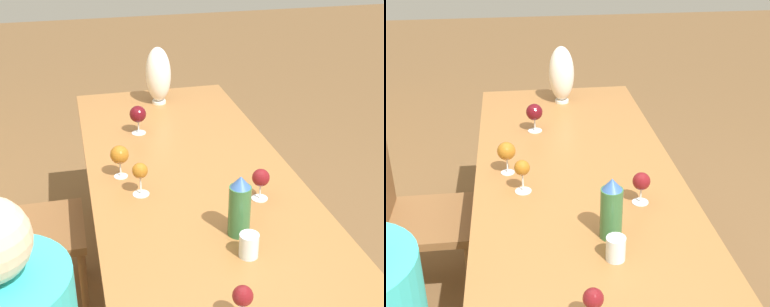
# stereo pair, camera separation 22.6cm
# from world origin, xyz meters

# --- Properties ---
(dining_table) EXTENTS (2.60, 0.88, 0.76)m
(dining_table) POSITION_xyz_m (0.00, 0.00, 0.69)
(dining_table) COLOR #936033
(dining_table) RESTS_ON ground_plane
(water_bottle) EXTENTS (0.08, 0.08, 0.23)m
(water_bottle) POSITION_xyz_m (-0.28, -0.06, 0.88)
(water_bottle) COLOR #336638
(water_bottle) RESTS_ON dining_table
(water_tumbler) EXTENTS (0.07, 0.07, 0.09)m
(water_tumbler) POSITION_xyz_m (-0.41, -0.05, 0.80)
(water_tumbler) COLOR silver
(water_tumbler) RESTS_ON dining_table
(vase) EXTENTS (0.14, 0.14, 0.33)m
(vase) POSITION_xyz_m (1.07, -0.02, 0.93)
(vase) COLOR silver
(vase) RESTS_ON dining_table
(wine_glass_0) EXTENTS (0.08, 0.08, 0.15)m
(wine_glass_0) POSITION_xyz_m (0.68, 0.16, 0.86)
(wine_glass_0) COLOR silver
(wine_glass_0) RESTS_ON dining_table
(wine_glass_1) EXTENTS (0.07, 0.07, 0.13)m
(wine_glass_1) POSITION_xyz_m (-0.07, -0.21, 0.85)
(wine_glass_1) COLOR silver
(wine_glass_1) RESTS_ON dining_table
(wine_glass_2) EXTENTS (0.06, 0.06, 0.13)m
(wine_glass_2) POSITION_xyz_m (-0.70, 0.07, 0.85)
(wine_glass_2) COLOR silver
(wine_glass_2) RESTS_ON dining_table
(wine_glass_3) EXTENTS (0.07, 0.07, 0.14)m
(wine_glass_3) POSITION_xyz_m (0.08, 0.24, 0.86)
(wine_glass_3) COLOR silver
(wine_glass_3) RESTS_ON dining_table
(wine_glass_5) EXTENTS (0.08, 0.08, 0.15)m
(wine_glass_5) POSITION_xyz_m (0.24, 0.30, 0.86)
(wine_glass_5) COLOR silver
(wine_glass_5) RESTS_ON dining_table
(chair_far) EXTENTS (0.44, 0.44, 0.94)m
(chair_far) POSITION_xyz_m (0.42, 0.77, 0.50)
(chair_far) COLOR brown
(chair_far) RESTS_ON ground_plane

